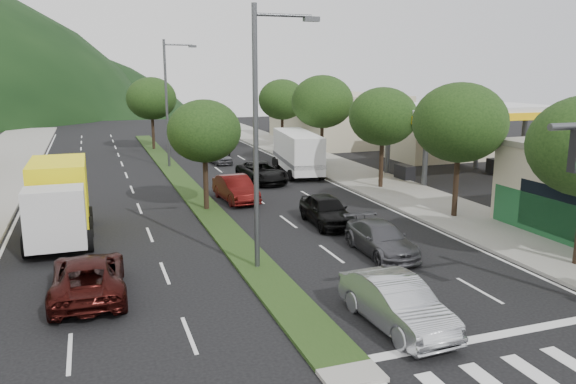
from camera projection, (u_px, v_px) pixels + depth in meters
name	position (u px, v px, depth m)	size (l,w,h in m)	color
ground	(344.00, 368.00, 14.69)	(160.00, 160.00, 0.00)	black
sidewalk_right	(354.00, 174.00, 41.78)	(5.00, 90.00, 0.15)	gray
median	(179.00, 178.00, 40.48)	(1.60, 56.00, 0.12)	#1E3613
gas_canopy	(456.00, 113.00, 40.17)	(12.20, 8.20, 5.25)	silver
bldg_right_far	(335.00, 118.00, 61.04)	(10.00, 16.00, 5.20)	#B8B092
tree_r_b	(460.00, 123.00, 28.59)	(4.80, 4.80, 6.94)	black
tree_r_c	(383.00, 117.00, 36.02)	(4.40, 4.40, 6.48)	black
tree_r_d	(322.00, 102.00, 45.15)	(5.00, 5.00, 7.17)	black
tree_r_e	(282.00, 100.00, 54.42)	(4.60, 4.60, 6.71)	black
tree_med_near	(204.00, 131.00, 30.34)	(4.00, 4.00, 6.02)	black
tree_med_far	(151.00, 98.00, 54.17)	(4.80, 4.80, 6.94)	black
streetlight_near	(261.00, 127.00, 20.95)	(2.60, 0.25, 10.00)	#47494C
streetlight_mid	(169.00, 97.00, 43.98)	(2.60, 0.25, 10.00)	#47494C
sedan_silver	(397.00, 303.00, 16.94)	(1.61, 4.61, 1.52)	#A5A8AD
suv_maroon	(88.00, 276.00, 19.24)	(2.40, 5.20, 1.45)	black
car_queue_a	(326.00, 210.00, 28.25)	(1.80, 4.47, 1.52)	black
car_queue_b	(381.00, 239.00, 23.78)	(1.84, 4.52, 1.31)	#46464B
car_queue_c	(236.00, 189.00, 33.38)	(1.60, 4.60, 1.51)	#520F0D
car_queue_d	(262.00, 172.00, 39.02)	(2.35, 5.10, 1.42)	black
car_queue_e	(219.00, 156.00, 47.01)	(1.43, 3.56, 1.21)	#56575C
car_queue_f	(215.00, 146.00, 52.09)	(2.09, 5.14, 1.49)	black
box_truck	(59.00, 203.00, 25.88)	(2.83, 7.12, 3.50)	silver
motorhome	(297.00, 152.00, 42.34)	(3.46, 8.29, 3.09)	white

